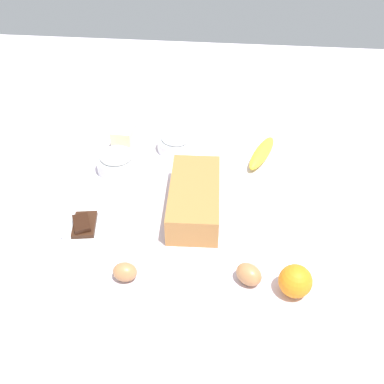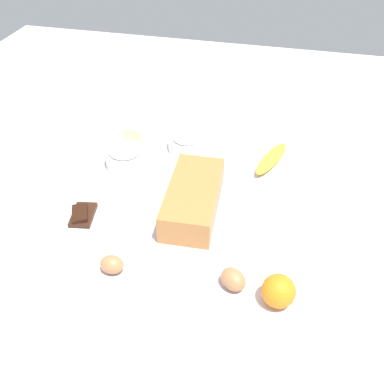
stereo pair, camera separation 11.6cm
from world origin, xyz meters
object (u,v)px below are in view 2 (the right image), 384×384
object	(u,v)px
flour_bowl	(125,156)
sugar_bowl	(187,141)
loaf_pan	(193,198)
butter_block	(137,131)
orange_fruit	(278,291)
egg_beside_bowl	(233,279)
egg_near_butter	(112,264)
banana	(272,158)
chocolate_plate	(83,217)

from	to	relation	value
flour_bowl	sugar_bowl	bearing A→B (deg)	128.73
loaf_pan	butter_block	world-z (taller)	loaf_pan
sugar_bowl	orange_fruit	size ratio (longest dim) A/B	1.65
egg_beside_bowl	egg_near_butter	bearing A→B (deg)	-85.72
loaf_pan	egg_near_butter	xyz separation A→B (m)	(0.25, -0.13, -0.02)
sugar_bowl	orange_fruit	distance (m)	0.63
loaf_pan	flour_bowl	size ratio (longest dim) A/B	2.36
banana	egg_beside_bowl	bearing A→B (deg)	-4.49
butter_block	chocolate_plate	size ratio (longest dim) A/B	0.69
flour_bowl	chocolate_plate	xyz separation A→B (m)	(0.26, -0.02, -0.02)
flour_bowl	egg_beside_bowl	distance (m)	0.55
loaf_pan	flour_bowl	distance (m)	0.29
orange_fruit	flour_bowl	bearing A→B (deg)	-129.26
sugar_bowl	egg_near_butter	bearing A→B (deg)	-4.89
egg_near_butter	sugar_bowl	bearing A→B (deg)	175.11
flour_bowl	butter_block	distance (m)	0.15
loaf_pan	sugar_bowl	distance (m)	0.30
banana	orange_fruit	xyz separation A→B (m)	(0.51, 0.06, 0.02)
orange_fruit	butter_block	bearing A→B (deg)	-137.38
egg_near_butter	chocolate_plate	world-z (taller)	egg_near_butter
loaf_pan	sugar_bowl	bearing A→B (deg)	-165.84
orange_fruit	chocolate_plate	xyz separation A→B (m)	(-0.14, -0.52, -0.03)
banana	chocolate_plate	bearing A→B (deg)	-51.15
banana	egg_beside_bowl	world-z (taller)	egg_beside_bowl
sugar_bowl	orange_fruit	bearing A→B (deg)	31.98
sugar_bowl	butter_block	size ratio (longest dim) A/B	1.35
loaf_pan	egg_near_butter	bearing A→B (deg)	-30.71
orange_fruit	egg_beside_bowl	xyz separation A→B (m)	(-0.02, -0.10, -0.01)
flour_bowl	chocolate_plate	bearing A→B (deg)	-5.27
egg_beside_bowl	chocolate_plate	distance (m)	0.44
sugar_bowl	chocolate_plate	distance (m)	0.43
sugar_bowl	chocolate_plate	size ratio (longest dim) A/B	0.93
banana	orange_fruit	distance (m)	0.52
sugar_bowl	orange_fruit	world-z (taller)	orange_fruit
banana	orange_fruit	size ratio (longest dim) A/B	2.58
loaf_pan	flour_bowl	world-z (taller)	loaf_pan
butter_block	egg_near_butter	size ratio (longest dim) A/B	1.62
orange_fruit	butter_block	world-z (taller)	orange_fruit
loaf_pan	banana	world-z (taller)	loaf_pan
butter_block	egg_near_butter	xyz separation A→B (m)	(0.55, 0.13, -0.01)
orange_fruit	butter_block	xyz separation A→B (m)	(-0.55, -0.51, -0.01)
orange_fruit	chocolate_plate	world-z (taller)	orange_fruit
butter_block	egg_beside_bowl	bearing A→B (deg)	37.45
egg_beside_bowl	orange_fruit	bearing A→B (deg)	79.10
banana	egg_beside_bowl	size ratio (longest dim) A/B	3.05
sugar_bowl	banana	size ratio (longest dim) A/B	0.64
butter_block	egg_beside_bowl	world-z (taller)	butter_block
flour_bowl	egg_near_butter	distance (m)	0.42
flour_bowl	butter_block	xyz separation A→B (m)	(-0.15, -0.01, -0.00)
sugar_bowl	banana	distance (m)	0.27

